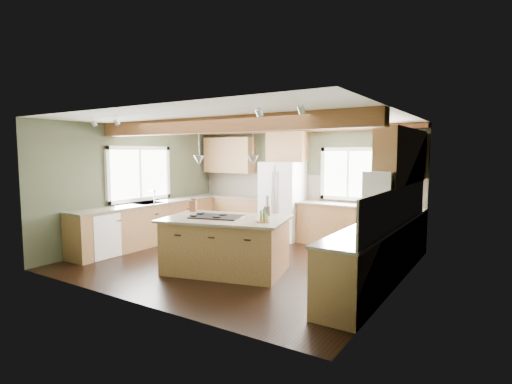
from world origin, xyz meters
The scene contains 37 objects.
floor centered at (0.00, 0.00, 0.00)m, with size 5.60×5.60×0.00m, color black.
ceiling centered at (0.00, 0.00, 2.60)m, with size 5.60×5.60×0.00m, color silver.
wall_back centered at (0.00, 2.50, 1.30)m, with size 5.60×5.60×0.00m, color #414933.
wall_left centered at (-2.80, 0.00, 1.30)m, with size 5.00×5.00×0.00m, color #414933.
wall_right centered at (2.80, 0.00, 1.30)m, with size 5.00×5.00×0.00m, color #414933.
ceiling_beam centered at (0.00, -0.67, 2.47)m, with size 5.55×0.26×0.26m, color brown.
soffit_trim centered at (0.00, 2.40, 2.54)m, with size 5.55×0.20×0.10m, color brown.
backsplash_back centered at (0.00, 2.48, 1.21)m, with size 5.58×0.03×0.58m, color brown.
backsplash_right centered at (2.78, 0.05, 1.21)m, with size 0.03×3.70×0.58m, color brown.
base_cab_back_left centered at (-1.79, 2.20, 0.44)m, with size 2.02×0.60×0.88m, color brown.
counter_back_left centered at (-1.79, 2.20, 0.90)m, with size 2.06×0.64×0.04m, color brown.
base_cab_back_right centered at (1.49, 2.20, 0.44)m, with size 2.62×0.60×0.88m, color brown.
counter_back_right centered at (1.49, 2.20, 0.90)m, with size 2.66×0.64×0.04m, color brown.
base_cab_left centered at (-2.50, 0.05, 0.44)m, with size 0.60×3.70×0.88m, color brown.
counter_left centered at (-2.50, 0.05, 0.90)m, with size 0.64×3.74×0.04m, color brown.
base_cab_right centered at (2.50, 0.05, 0.44)m, with size 0.60×3.70×0.88m, color brown.
counter_right centered at (2.50, 0.05, 0.90)m, with size 0.64×3.74×0.04m, color brown.
upper_cab_back_left centered at (-1.99, 2.33, 1.95)m, with size 1.40×0.35×0.90m, color brown.
upper_cab_over_fridge centered at (-0.30, 2.33, 2.15)m, with size 0.96×0.35×0.70m, color brown.
upper_cab_right centered at (2.62, 0.90, 1.95)m, with size 0.35×2.20×0.90m, color brown.
upper_cab_back_corner centered at (2.30, 2.33, 1.95)m, with size 0.90×0.35×0.90m, color brown.
window_left centered at (-2.78, 0.05, 1.55)m, with size 0.04×1.60×1.05m, color white.
window_back centered at (1.15, 2.48, 1.55)m, with size 1.10×0.04×1.00m, color white.
sink centered at (-2.50, 0.05, 0.91)m, with size 0.50×0.65×0.03m, color #262628.
faucet centered at (-2.32, 0.05, 1.05)m, with size 0.02×0.02×0.28m, color #B2B2B7.
dishwasher centered at (-2.49, -1.25, 0.43)m, with size 0.60×0.60×0.84m, color white.
oven centered at (2.49, -1.25, 0.43)m, with size 0.60×0.72×0.84m, color white.
microwave centered at (2.58, -0.05, 1.55)m, with size 0.40×0.70×0.38m, color white.
pendant_left centered at (-0.31, -0.79, 1.88)m, with size 0.18×0.18×0.16m, color #B2B2B7.
pendant_right centered at (0.62, -0.55, 1.88)m, with size 0.18×0.18×0.16m, color #B2B2B7.
refrigerator centered at (-0.30, 2.12, 0.90)m, with size 0.90×0.74×1.80m, color silver.
island centered at (0.15, -0.67, 0.44)m, with size 1.92×1.18×0.88m, color brown.
island_top centered at (0.15, -0.67, 0.90)m, with size 2.05×1.30×0.04m, color brown.
cooktop centered at (0.00, -0.71, 0.93)m, with size 0.83×0.56×0.02m, color black.
knife_block centered at (-0.80, -0.41, 1.02)m, with size 0.12×0.09×0.20m, color brown.
utensil_crock centered at (0.61, -0.09, 1.00)m, with size 0.12×0.12×0.16m, color #38302C.
bottle_tray centered at (0.90, -0.70, 1.02)m, with size 0.22×0.22×0.20m, color brown, non-canonical shape.
Camera 1 is at (4.16, -5.98, 2.00)m, focal length 28.00 mm.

